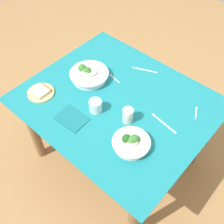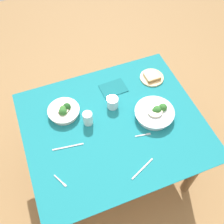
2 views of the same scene
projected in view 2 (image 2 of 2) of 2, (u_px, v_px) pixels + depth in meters
name	position (u px, v px, depth m)	size (l,w,h in m)	color
ground_plane	(113.00, 166.00, 2.46)	(6.00, 6.00, 0.00)	#9E7547
dining_table	(114.00, 133.00, 1.96)	(1.23, 1.05, 0.72)	#197A84
broccoli_bowl_far	(64.00, 111.00, 1.90)	(0.22, 0.22, 0.09)	silver
broccoli_bowl_near	(155.00, 113.00, 1.89)	(0.28, 0.28, 0.09)	white
bread_side_plate	(152.00, 77.00, 2.11)	(0.18, 0.18, 0.04)	#D6B27A
water_glass_center	(113.00, 103.00, 1.93)	(0.08, 0.08, 0.09)	silver
water_glass_side	(88.00, 118.00, 1.84)	(0.07, 0.07, 0.10)	silver
fork_by_far_bowl	(144.00, 135.00, 1.82)	(0.11, 0.03, 0.00)	#B7B7BC
fork_by_near_bowl	(61.00, 181.00, 1.64)	(0.06, 0.10, 0.00)	#B7B7BC
table_knife_left	(68.00, 147.00, 1.77)	(0.21, 0.01, 0.00)	#B7B7BC
table_knife_right	(142.00, 169.00, 1.69)	(0.19, 0.01, 0.00)	#B7B7BC
napkin_folded_upper	(113.00, 88.00, 2.06)	(0.19, 0.14, 0.01)	#156870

